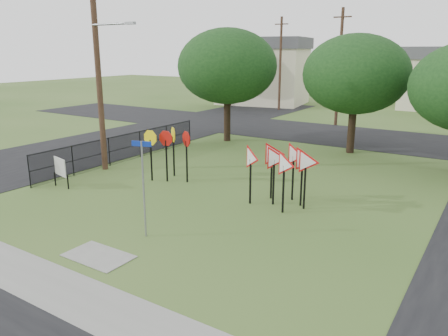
{
  "coord_description": "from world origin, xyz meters",
  "views": [
    {
      "loc": [
        9.47,
        -10.2,
        5.85
      ],
      "look_at": [
        0.9,
        3.0,
        1.6
      ],
      "focal_mm": 35.0,
      "sensor_mm": 36.0,
      "label": 1
    }
  ],
  "objects_px": {
    "stop_sign_cluster": "(169,143)",
    "info_board": "(60,168)",
    "street_name_sign": "(143,183)",
    "yield_sign_cluster": "(283,161)"
  },
  "relations": [
    {
      "from": "street_name_sign",
      "to": "stop_sign_cluster",
      "type": "distance_m",
      "value": 6.39
    },
    {
      "from": "yield_sign_cluster",
      "to": "street_name_sign",
      "type": "bearing_deg",
      "value": -114.9
    },
    {
      "from": "stop_sign_cluster",
      "to": "yield_sign_cluster",
      "type": "height_order",
      "value": "yield_sign_cluster"
    },
    {
      "from": "yield_sign_cluster",
      "to": "info_board",
      "type": "relative_size",
      "value": 2.27
    },
    {
      "from": "yield_sign_cluster",
      "to": "info_board",
      "type": "distance_m",
      "value": 9.74
    },
    {
      "from": "street_name_sign",
      "to": "info_board",
      "type": "xyz_separation_m",
      "value": [
        -6.75,
        1.89,
        -0.91
      ]
    },
    {
      "from": "stop_sign_cluster",
      "to": "info_board",
      "type": "height_order",
      "value": "stop_sign_cluster"
    },
    {
      "from": "yield_sign_cluster",
      "to": "info_board",
      "type": "height_order",
      "value": "yield_sign_cluster"
    },
    {
      "from": "info_board",
      "to": "street_name_sign",
      "type": "bearing_deg",
      "value": -15.65
    },
    {
      "from": "stop_sign_cluster",
      "to": "info_board",
      "type": "relative_size",
      "value": 1.8
    }
  ]
}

